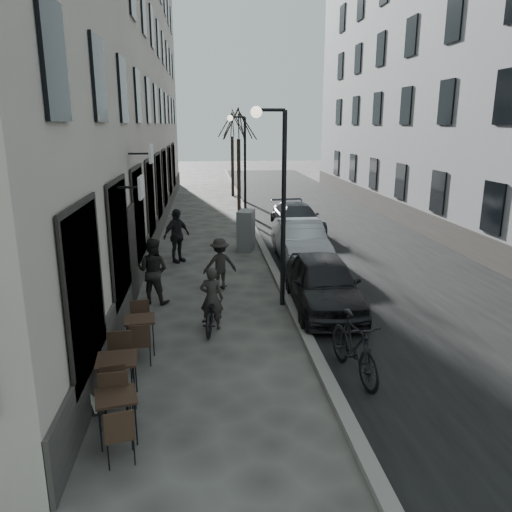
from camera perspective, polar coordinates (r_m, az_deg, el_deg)
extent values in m
plane|color=#3C3A37|center=(8.17, 9.90, -20.22)|extent=(120.00, 120.00, 0.00)
cube|color=black|center=(23.62, 8.55, 3.27)|extent=(7.30, 60.00, 0.00)
cube|color=slate|center=(22.98, -0.31, 3.26)|extent=(0.25, 60.00, 0.12)
cube|color=#A79A8C|center=(23.50, -16.98, 22.38)|extent=(4.00, 35.00, 16.00)
cube|color=gray|center=(25.85, 22.12, 21.22)|extent=(4.00, 35.00, 16.00)
cylinder|color=black|center=(12.75, 3.17, 5.03)|extent=(0.12, 0.12, 5.00)
cylinder|color=black|center=(12.52, 1.69, 16.35)|extent=(0.70, 0.08, 0.08)
sphere|color=#FFF2CC|center=(12.48, 0.03, 16.13)|extent=(0.28, 0.28, 0.28)
cylinder|color=black|center=(24.59, -1.25, 9.77)|extent=(0.12, 0.12, 5.00)
cylinder|color=black|center=(24.47, -2.14, 15.59)|extent=(0.70, 0.08, 0.08)
sphere|color=#FFF2CC|center=(24.45, -2.98, 15.47)|extent=(0.28, 0.28, 0.28)
cylinder|color=black|center=(27.61, -1.97, 9.17)|extent=(0.20, 0.20, 3.90)
cylinder|color=black|center=(33.57, -2.70, 10.16)|extent=(0.20, 0.20, 3.90)
cube|color=black|center=(8.03, -15.75, -15.20)|extent=(0.72, 0.72, 0.04)
cylinder|color=black|center=(8.00, -17.34, -18.54)|extent=(0.02, 0.02, 0.70)
cylinder|color=black|center=(8.01, -13.54, -18.20)|extent=(0.02, 0.02, 0.70)
cylinder|color=black|center=(8.44, -17.46, -16.69)|extent=(0.02, 0.02, 0.70)
cylinder|color=black|center=(8.44, -13.89, -16.37)|extent=(0.02, 0.02, 0.70)
cube|color=black|center=(8.95, -15.64, -11.33)|extent=(0.74, 0.74, 0.04)
cylinder|color=black|center=(8.91, -17.44, -14.56)|extent=(0.03, 0.03, 0.78)
cylinder|color=black|center=(8.86, -13.69, -14.46)|extent=(0.03, 0.03, 0.78)
cylinder|color=black|center=(9.41, -17.10, -12.90)|extent=(0.03, 0.03, 0.78)
cylinder|color=black|center=(9.36, -13.58, -12.78)|extent=(0.03, 0.03, 0.78)
cube|color=black|center=(10.74, -13.16, -7.05)|extent=(0.68, 0.68, 0.04)
cylinder|color=black|center=(10.66, -14.45, -9.52)|extent=(0.02, 0.02, 0.71)
cylinder|color=black|center=(10.64, -11.64, -9.37)|extent=(0.02, 0.02, 0.71)
cylinder|color=black|center=(11.13, -14.39, -8.44)|extent=(0.02, 0.02, 0.71)
cylinder|color=black|center=(11.12, -11.71, -8.30)|extent=(0.02, 0.02, 0.71)
cube|color=black|center=(9.29, -17.96, -15.97)|extent=(0.40, 0.65, 0.04)
cube|color=white|center=(9.06, -18.72, -13.12)|extent=(0.36, 0.64, 1.01)
cube|color=slate|center=(19.03, -1.15, 2.97)|extent=(0.80, 1.12, 1.51)
imported|color=black|center=(11.77, -5.05, -6.16)|extent=(0.88, 1.82, 0.92)
imported|color=#2A2724|center=(11.67, -5.08, -4.83)|extent=(0.60, 0.44, 1.50)
imported|color=black|center=(13.56, -11.70, -1.66)|extent=(1.04, 0.93, 1.78)
imported|color=black|center=(14.46, -4.15, -0.91)|extent=(1.06, 0.73, 1.51)
imported|color=black|center=(17.45, -9.07, 2.30)|extent=(1.11, 1.09, 1.88)
imported|color=black|center=(12.98, 7.72, -3.07)|extent=(1.82, 4.20, 1.41)
imported|color=#919599|center=(17.49, 5.08, 1.70)|extent=(1.51, 4.31, 1.42)
imported|color=#31333A|center=(22.29, 4.70, 4.34)|extent=(2.10, 4.45, 1.26)
imported|color=black|center=(9.73, 11.16, -10.12)|extent=(0.86, 2.08, 1.22)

